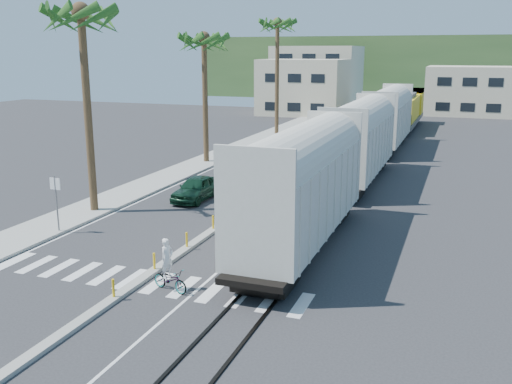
{
  "coord_description": "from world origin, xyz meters",
  "views": [
    {
      "loc": [
        11.77,
        -20.69,
        9.03
      ],
      "look_at": [
        1.94,
        6.14,
        2.0
      ],
      "focal_mm": 40.0,
      "sensor_mm": 36.0,
      "label": 1
    }
  ],
  "objects_px": {
    "cyclist": "(170,275)",
    "street_sign": "(56,196)",
    "car_lead": "(196,188)",
    "car_second": "(236,171)"
  },
  "relations": [
    {
      "from": "street_sign",
      "to": "car_second",
      "type": "xyz_separation_m",
      "value": [
        4.19,
        13.86,
        -1.15
      ]
    },
    {
      "from": "car_lead",
      "to": "cyclist",
      "type": "distance_m",
      "value": 14.01
    },
    {
      "from": "cyclist",
      "to": "car_second",
      "type": "bearing_deg",
      "value": 30.9
    },
    {
      "from": "car_lead",
      "to": "street_sign",
      "type": "bearing_deg",
      "value": -112.36
    },
    {
      "from": "cyclist",
      "to": "street_sign",
      "type": "bearing_deg",
      "value": 79.83
    },
    {
      "from": "street_sign",
      "to": "cyclist",
      "type": "bearing_deg",
      "value": -26.87
    },
    {
      "from": "street_sign",
      "to": "car_lead",
      "type": "height_order",
      "value": "street_sign"
    },
    {
      "from": "car_second",
      "to": "cyclist",
      "type": "xyz_separation_m",
      "value": [
        4.64,
        -18.33,
        -0.16
      ]
    },
    {
      "from": "car_lead",
      "to": "cyclist",
      "type": "height_order",
      "value": "cyclist"
    },
    {
      "from": "street_sign",
      "to": "cyclist",
      "type": "xyz_separation_m",
      "value": [
        8.83,
        -4.47,
        -1.31
      ]
    }
  ]
}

